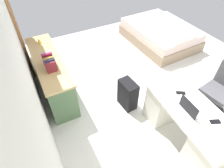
% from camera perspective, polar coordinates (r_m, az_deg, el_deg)
% --- Properties ---
extents(ground_plane, '(5.68, 5.68, 0.00)m').
position_cam_1_polar(ground_plane, '(4.06, 10.90, -0.15)').
color(ground_plane, silver).
extents(wall_back, '(4.68, 0.10, 2.87)m').
position_cam_1_polar(wall_back, '(2.57, -26.80, 7.44)').
color(wall_back, silver).
rests_on(wall_back, ground_plane).
extents(door_wooden, '(0.88, 0.05, 2.04)m').
position_cam_1_polar(door_wooden, '(4.34, -27.06, 15.43)').
color(door_wooden, '#936038').
rests_on(door_wooden, ground_plane).
extents(desk, '(1.48, 0.75, 0.74)m').
position_cam_1_polar(desk, '(3.08, 21.49, -11.16)').
color(desk, silver).
rests_on(desk, ground_plane).
extents(office_chair, '(0.52, 0.52, 0.94)m').
position_cam_1_polar(office_chair, '(3.73, 29.71, -2.21)').
color(office_chair, black).
rests_on(office_chair, ground_plane).
extents(credenza, '(1.80, 0.48, 0.79)m').
position_cam_1_polar(credenza, '(3.79, -17.85, 2.55)').
color(credenza, '#4C6B47').
rests_on(credenza, ground_plane).
extents(bed, '(1.94, 1.45, 0.58)m').
position_cam_1_polar(bed, '(5.38, 14.32, 14.46)').
color(bed, gray).
rests_on(bed, ground_plane).
extents(suitcase_black, '(0.37, 0.24, 0.57)m').
position_cam_1_polar(suitcase_black, '(3.41, 4.78, -3.16)').
color(suitcase_black, black).
rests_on(suitcase_black, ground_plane).
extents(laptop, '(0.32, 0.24, 0.21)m').
position_cam_1_polar(laptop, '(2.75, 22.92, -6.88)').
color(laptop, '#B7B7BC').
rests_on(laptop, desk).
extents(computer_mouse, '(0.07, 0.10, 0.03)m').
position_cam_1_polar(computer_mouse, '(2.90, 20.08, -3.53)').
color(computer_mouse, white).
rests_on(computer_mouse, desk).
extents(cell_phone_near_laptop, '(0.12, 0.15, 0.01)m').
position_cam_1_polar(cell_phone_near_laptop, '(2.80, 28.87, -10.00)').
color(cell_phone_near_laptop, black).
rests_on(cell_phone_near_laptop, desk).
extents(cell_phone_by_mouse, '(0.13, 0.15, 0.01)m').
position_cam_1_polar(cell_phone_by_mouse, '(2.97, 20.18, -2.55)').
color(cell_phone_by_mouse, black).
rests_on(cell_phone_by_mouse, desk).
extents(book_row, '(0.32, 0.17, 0.23)m').
position_cam_1_polar(book_row, '(3.27, -18.57, 6.35)').
color(book_row, maroon).
rests_on(book_row, credenza).
extents(figurine_small, '(0.08, 0.08, 0.11)m').
position_cam_1_polar(figurine_small, '(4.02, -21.32, 12.13)').
color(figurine_small, gold).
rests_on(figurine_small, credenza).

